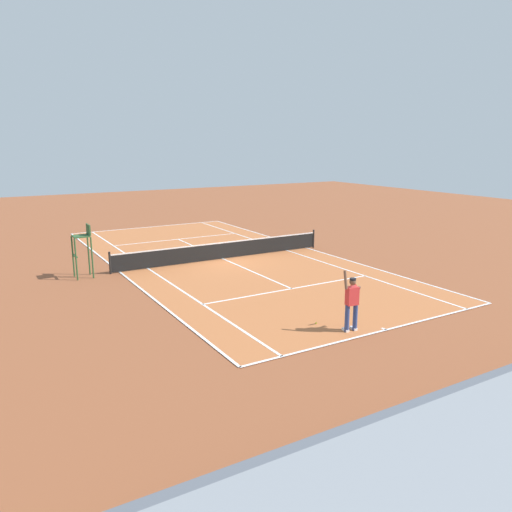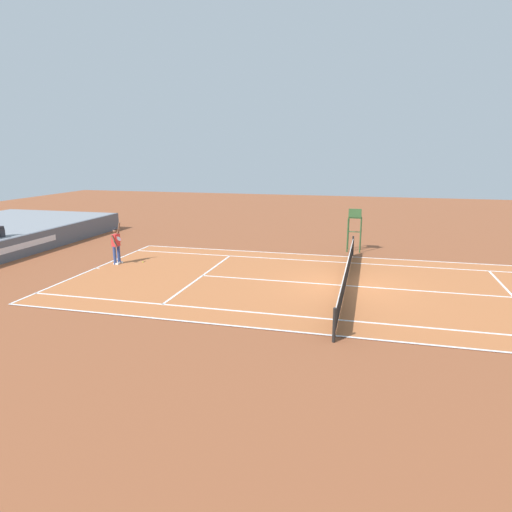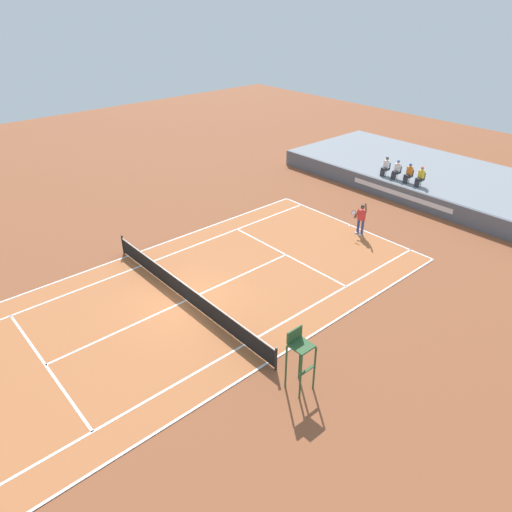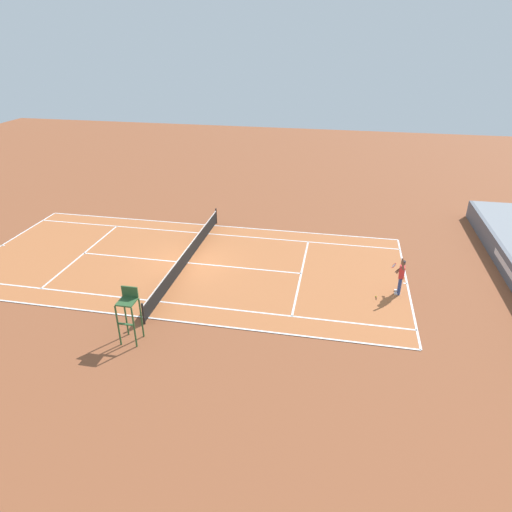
{
  "view_description": "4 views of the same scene",
  "coord_description": "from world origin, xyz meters",
  "views": [
    {
      "loc": [
        11.52,
        23.0,
        6.04
      ],
      "look_at": [
        0.32,
        3.98,
        1.0
      ],
      "focal_mm": 34.9,
      "sensor_mm": 36.0,
      "label": 1
    },
    {
      "loc": [
        -18.7,
        -0.88,
        5.53
      ],
      "look_at": [
        0.32,
        3.98,
        1.0
      ],
      "focal_mm": 31.95,
      "sensor_mm": 36.0,
      "label": 2
    },
    {
      "loc": [
        15.29,
        -9.25,
        12.41
      ],
      "look_at": [
        0.32,
        3.98,
        1.0
      ],
      "focal_mm": 32.86,
      "sensor_mm": 36.0,
      "label": 3
    },
    {
      "loc": [
        21.08,
        8.06,
        11.7
      ],
      "look_at": [
        0.32,
        3.98,
        1.0
      ],
      "focal_mm": 31.31,
      "sensor_mm": 36.0,
      "label": 4
    }
  ],
  "objects": [
    {
      "name": "ground_plane",
      "position": [
        0.0,
        0.0,
        0.0
      ],
      "size": [
        80.0,
        80.0,
        0.0
      ],
      "primitive_type": "plane",
      "color": "brown"
    },
    {
      "name": "court",
      "position": [
        0.0,
        0.0,
        0.01
      ],
      "size": [
        11.08,
        23.88,
        0.03
      ],
      "color": "#B76638",
      "rests_on": "ground"
    },
    {
      "name": "net",
      "position": [
        0.0,
        0.0,
        0.52
      ],
      "size": [
        11.98,
        0.1,
        1.07
      ],
      "color": "black",
      "rests_on": "ground"
    },
    {
      "name": "barrier_wall",
      "position": [
        0.0,
        17.06,
        0.58
      ],
      "size": [
        21.3,
        0.25,
        1.15
      ],
      "color": "#565B66",
      "rests_on": "ground"
    },
    {
      "name": "bleacher_platform",
      "position": [
        0.0,
        21.72,
        0.58
      ],
      "size": [
        21.3,
        9.07,
        1.15
      ],
      "primitive_type": "cube",
      "color": "gray",
      "rests_on": "ground"
    },
    {
      "name": "spectator_seated_0",
      "position": [
        -2.06,
        17.99,
        1.76
      ],
      "size": [
        0.44,
        0.6,
        1.27
      ],
      "color": "#474C56",
      "rests_on": "bleacher_platform"
    },
    {
      "name": "spectator_seated_1",
      "position": [
        -1.17,
        17.99,
        1.76
      ],
      "size": [
        0.44,
        0.6,
        1.27
      ],
      "color": "#474C56",
      "rests_on": "bleacher_platform"
    },
    {
      "name": "spectator_seated_2",
      "position": [
        -0.24,
        17.99,
        1.76
      ],
      "size": [
        0.44,
        0.6,
        1.27
      ],
      "color": "#474C56",
      "rests_on": "bleacher_platform"
    },
    {
      "name": "spectator_seated_3",
      "position": [
        0.63,
        17.99,
        1.76
      ],
      "size": [
        0.44,
        0.6,
        1.27
      ],
      "color": "#474C56",
      "rests_on": "bleacher_platform"
    },
    {
      "name": "tennis_player",
      "position": [
        1.06,
        11.34,
        0.99
      ],
      "size": [
        0.79,
        0.62,
        2.08
      ],
      "color": "navy",
      "rests_on": "ground"
    },
    {
      "name": "tennis_ball",
      "position": [
        1.63,
        10.25,
        0.03
      ],
      "size": [
        0.07,
        0.07,
        0.07
      ],
      "primitive_type": "sphere",
      "color": "#D1E533",
      "rests_on": "ground"
    },
    {
      "name": "umpire_chair",
      "position": [
        7.08,
        0.0,
        1.56
      ],
      "size": [
        0.77,
        0.77,
        2.44
      ],
      "color": "#2D562D",
      "rests_on": "ground"
    }
  ]
}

